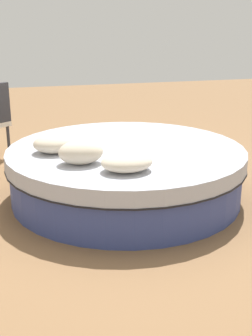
{
  "coord_description": "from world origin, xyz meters",
  "views": [
    {
      "loc": [
        -1.13,
        -4.3,
        1.79
      ],
      "look_at": [
        0.0,
        0.0,
        0.31
      ],
      "focal_mm": 49.43,
      "sensor_mm": 36.0,
      "label": 1
    }
  ],
  "objects_px": {
    "throw_pillow_0": "(55,144)",
    "round_bed": "(126,172)",
    "throw_pillow_2": "(127,162)",
    "throw_pillow_1": "(81,152)"
  },
  "relations": [
    {
      "from": "round_bed",
      "to": "throw_pillow_0",
      "type": "xyz_separation_m",
      "value": [
        -0.7,
        0.03,
        0.34
      ]
    },
    {
      "from": "throw_pillow_1",
      "to": "throw_pillow_2",
      "type": "bearing_deg",
      "value": -41.39
    },
    {
      "from": "round_bed",
      "to": "throw_pillow_1",
      "type": "distance_m",
      "value": 0.74
    },
    {
      "from": "throw_pillow_1",
      "to": "throw_pillow_0",
      "type": "bearing_deg",
      "value": 113.47
    },
    {
      "from": "round_bed",
      "to": "throw_pillow_2",
      "type": "xyz_separation_m",
      "value": [
        -0.17,
        -0.69,
        0.33
      ]
    },
    {
      "from": "round_bed",
      "to": "throw_pillow_0",
      "type": "relative_size",
      "value": 5.62
    },
    {
      "from": "throw_pillow_0",
      "to": "throw_pillow_1",
      "type": "distance_m",
      "value": 0.45
    },
    {
      "from": "throw_pillow_0",
      "to": "round_bed",
      "type": "bearing_deg",
      "value": -2.37
    },
    {
      "from": "round_bed",
      "to": "throw_pillow_1",
      "type": "bearing_deg",
      "value": -143.27
    },
    {
      "from": "throw_pillow_0",
      "to": "throw_pillow_1",
      "type": "height_order",
      "value": "throw_pillow_1"
    }
  ]
}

